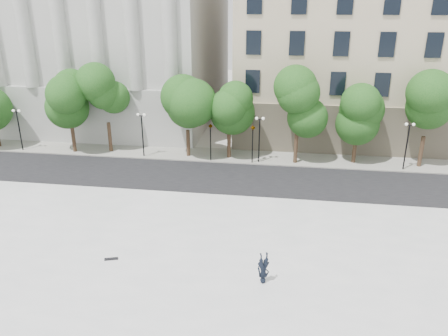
{
  "coord_description": "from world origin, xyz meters",
  "views": [
    {
      "loc": [
        7.43,
        -16.2,
        14.51
      ],
      "look_at": [
        3.56,
        10.0,
        4.23
      ],
      "focal_mm": 35.0,
      "sensor_mm": 36.0,
      "label": 1
    }
  ],
  "objects_px": {
    "traffic_light_east": "(253,125)",
    "skateboard": "(111,259)",
    "person_lying": "(263,278)",
    "traffic_light_west": "(210,124)"
  },
  "relations": [
    {
      "from": "traffic_light_west",
      "to": "traffic_light_east",
      "type": "bearing_deg",
      "value": 0.0
    },
    {
      "from": "traffic_light_east",
      "to": "person_lying",
      "type": "relative_size",
      "value": 2.4
    },
    {
      "from": "person_lying",
      "to": "skateboard",
      "type": "height_order",
      "value": "person_lying"
    },
    {
      "from": "skateboard",
      "to": "traffic_light_west",
      "type": "bearing_deg",
      "value": 64.1
    },
    {
      "from": "person_lying",
      "to": "skateboard",
      "type": "xyz_separation_m",
      "value": [
        -8.83,
        0.9,
        -0.2
      ]
    },
    {
      "from": "traffic_light_east",
      "to": "skateboard",
      "type": "relative_size",
      "value": 5.58
    },
    {
      "from": "traffic_light_west",
      "to": "skateboard",
      "type": "bearing_deg",
      "value": -98.33
    },
    {
      "from": "traffic_light_west",
      "to": "person_lying",
      "type": "distance_m",
      "value": 20.19
    },
    {
      "from": "person_lying",
      "to": "traffic_light_east",
      "type": "bearing_deg",
      "value": 79.41
    },
    {
      "from": "traffic_light_east",
      "to": "skateboard",
      "type": "distance_m",
      "value": 19.53
    }
  ]
}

